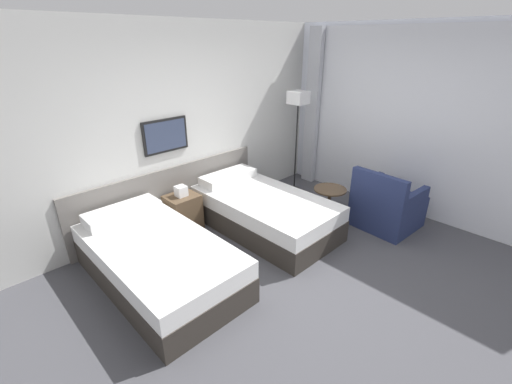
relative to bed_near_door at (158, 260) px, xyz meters
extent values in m
plane|color=#47474C|center=(1.23, -1.17, -0.26)|extent=(16.00, 16.00, 0.00)
cube|color=silver|center=(1.23, 1.05, 1.09)|extent=(10.00, 0.06, 2.70)
cube|color=slate|center=(0.82, 1.00, 0.17)|extent=(2.89, 0.04, 0.85)
cube|color=black|center=(0.82, 1.01, 1.04)|extent=(0.64, 0.03, 0.44)
cube|color=#333D56|center=(0.82, 0.99, 1.04)|extent=(0.58, 0.01, 0.38)
cube|color=white|center=(3.67, -1.32, 1.09)|extent=(0.06, 4.69, 2.70)
cube|color=silver|center=(3.62, -1.32, 1.06)|extent=(0.03, 4.32, 2.64)
cube|color=#B7BAC1|center=(3.54, 0.67, 1.06)|extent=(0.10, 0.24, 2.64)
cube|color=#332D28|center=(0.00, -0.03, -0.11)|extent=(1.08, 2.00, 0.30)
cube|color=white|center=(0.00, -0.03, 0.14)|extent=(1.07, 1.98, 0.20)
cube|color=white|center=(0.00, 0.74, 0.30)|extent=(0.87, 0.34, 0.13)
cube|color=#332D28|center=(1.64, -0.03, -0.11)|extent=(1.08, 2.00, 0.30)
cube|color=white|center=(1.64, -0.03, 0.14)|extent=(1.07, 1.98, 0.20)
cube|color=white|center=(1.64, 0.74, 0.30)|extent=(0.87, 0.34, 0.13)
cube|color=brown|center=(0.82, 0.76, 0.00)|extent=(0.42, 0.38, 0.51)
cube|color=white|center=(0.82, 0.76, 0.32)|extent=(0.14, 0.14, 0.14)
cylinder|color=black|center=(2.97, 0.55, -0.25)|extent=(0.24, 0.24, 0.02)
cylinder|color=black|center=(2.97, 0.55, 0.50)|extent=(0.02, 0.02, 1.49)
cube|color=white|center=(2.97, 0.55, 1.34)|extent=(0.27, 0.27, 0.20)
cylinder|color=brown|center=(2.53, -0.48, -0.25)|extent=(0.31, 0.31, 0.01)
cylinder|color=brown|center=(2.53, -0.48, -0.02)|extent=(0.05, 0.05, 0.45)
cylinder|color=brown|center=(2.53, -0.48, 0.21)|extent=(0.47, 0.47, 0.02)
cube|color=navy|center=(2.96, -1.17, -0.04)|extent=(0.83, 0.82, 0.44)
cube|color=navy|center=(2.62, -1.15, 0.40)|extent=(0.15, 0.78, 0.42)
cube|color=navy|center=(2.94, -1.51, 0.28)|extent=(0.68, 0.13, 0.18)
cube|color=navy|center=(2.98, -0.83, 0.28)|extent=(0.68, 0.13, 0.18)
camera|label=1|loc=(-1.39, -2.95, 2.21)|focal=24.00mm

